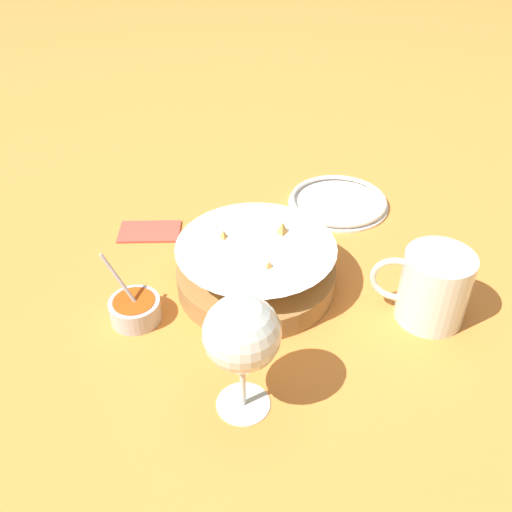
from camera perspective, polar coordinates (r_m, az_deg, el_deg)
The scene contains 7 objects.
ground_plane at distance 0.88m, azimuth -0.66°, elevation -1.90°, with size 4.00×4.00×0.00m, color orange.
food_basket at distance 0.84m, azimuth 0.03°, elevation -1.23°, with size 0.23×0.23×0.09m.
sauce_cup at distance 0.81m, azimuth -12.00°, elevation -5.17°, with size 0.08×0.07×0.11m.
wine_glass at distance 0.62m, azimuth -1.43°, elevation -8.06°, with size 0.09×0.09×0.16m.
beer_mug at distance 0.81m, azimuth 17.24°, elevation -3.21°, with size 0.13×0.09×0.11m.
side_plate at distance 1.05m, azimuth 8.23°, elevation 5.41°, with size 0.18×0.18×0.01m.
napkin at distance 0.98m, azimuth -10.61°, elevation 2.51°, with size 0.12×0.09×0.01m.
Camera 1 is at (-0.20, 0.65, 0.56)m, focal length 40.00 mm.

